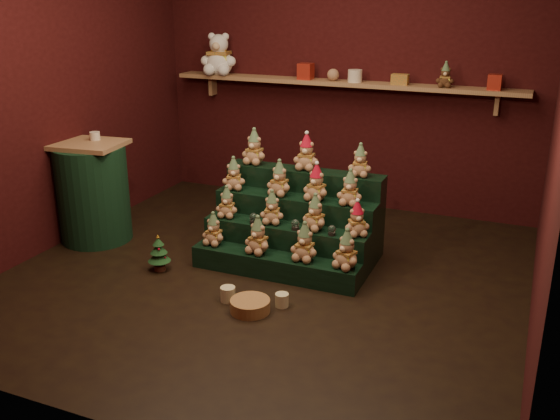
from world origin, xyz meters
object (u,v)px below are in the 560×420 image
at_px(snow_globe_c, 332,230).
at_px(mug_right, 282,300).
at_px(snow_globe_b, 295,225).
at_px(wicker_basket, 250,306).
at_px(mini_christmas_tree, 159,253).
at_px(brown_bear, 445,75).
at_px(white_bear, 219,49).
at_px(riser_tier_front, 275,266).
at_px(snow_globe_a, 254,218).
at_px(mug_left, 228,294).
at_px(side_table, 93,192).

bearing_deg(snow_globe_c, mug_right, -105.69).
bearing_deg(snow_globe_c, snow_globe_b, -180.00).
distance_m(mug_right, wicker_basket, 0.24).
bearing_deg(mini_christmas_tree, wicker_basket, -19.00).
xyz_separation_m(snow_globe_b, mug_right, (0.14, -0.61, -0.35)).
xyz_separation_m(snow_globe_c, mug_right, (-0.17, -0.61, -0.35)).
relative_size(snow_globe_b, brown_bear, 0.39).
bearing_deg(snow_globe_b, white_bear, 132.83).
xyz_separation_m(riser_tier_front, snow_globe_a, (-0.26, 0.16, 0.32)).
relative_size(snow_globe_c, brown_bear, 0.37).
bearing_deg(snow_globe_c, wicker_basket, -114.61).
bearing_deg(wicker_basket, white_bear, 121.67).
xyz_separation_m(mini_christmas_tree, brown_bear, (1.86, 2.09, 1.28)).
distance_m(mini_christmas_tree, brown_bear, 3.08).
relative_size(riser_tier_front, snow_globe_b, 15.91).
relative_size(snow_globe_c, mug_left, 0.76).
relative_size(side_table, mug_right, 9.17).
distance_m(side_table, wicker_basket, 2.07).
relative_size(snow_globe_a, mug_right, 0.90).
bearing_deg(snow_globe_b, mug_left, -110.94).
bearing_deg(white_bear, side_table, -112.93).
distance_m(riser_tier_front, white_bear, 2.76).
relative_size(mini_christmas_tree, mug_left, 2.85).
distance_m(mini_christmas_tree, white_bear, 2.59).
xyz_separation_m(snow_globe_a, snow_globe_c, (0.68, -0.00, -0.00)).
xyz_separation_m(snow_globe_a, mug_left, (0.11, -0.69, -0.35)).
distance_m(riser_tier_front, brown_bear, 2.45).
bearing_deg(white_bear, brown_bear, -9.80).
xyz_separation_m(snow_globe_b, brown_bear, (0.83, 1.66, 1.03)).
relative_size(snow_globe_a, mug_left, 0.80).
xyz_separation_m(riser_tier_front, white_bear, (-1.43, 1.82, 1.50)).
height_order(riser_tier_front, mini_christmas_tree, mini_christmas_tree).
bearing_deg(mug_left, brown_bear, 65.00).
relative_size(riser_tier_front, white_bear, 2.57).
xyz_separation_m(side_table, wicker_basket, (1.90, -0.70, -0.41)).
distance_m(wicker_basket, brown_bear, 2.93).
xyz_separation_m(snow_globe_c, mini_christmas_tree, (-1.34, -0.43, -0.25)).
bearing_deg(snow_globe_c, brown_bear, 72.49).
bearing_deg(mini_christmas_tree, snow_globe_c, 17.72).
height_order(riser_tier_front, side_table, side_table).
relative_size(snow_globe_a, brown_bear, 0.39).
bearing_deg(snow_globe_b, mini_christmas_tree, -157.45).
xyz_separation_m(snow_globe_a, snow_globe_b, (0.37, -0.00, -0.00)).
bearing_deg(snow_globe_c, side_table, -178.36).
xyz_separation_m(side_table, mini_christmas_tree, (0.92, -0.36, -0.30)).
xyz_separation_m(mug_left, mug_right, (0.40, 0.08, -0.01)).
bearing_deg(riser_tier_front, mug_left, -105.91).
bearing_deg(snow_globe_a, wicker_basket, -66.84).
bearing_deg(mini_christmas_tree, snow_globe_b, 22.55).
xyz_separation_m(mug_right, white_bear, (-1.68, 2.27, 1.54)).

